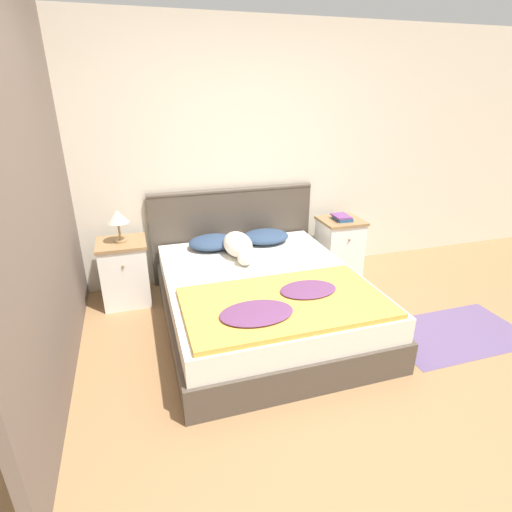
# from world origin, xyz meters

# --- Properties ---
(ground_plane) EXTENTS (16.00, 16.00, 0.00)m
(ground_plane) POSITION_xyz_m (0.00, 0.00, 0.00)
(ground_plane) COLOR #997047
(wall_back) EXTENTS (9.00, 0.06, 2.55)m
(wall_back) POSITION_xyz_m (0.00, 2.13, 1.27)
(wall_back) COLOR beige
(wall_back) RESTS_ON ground_plane
(wall_side_left) EXTENTS (0.06, 3.10, 2.55)m
(wall_side_left) POSITION_xyz_m (-1.52, 1.05, 1.27)
(wall_side_left) COLOR #706056
(wall_side_left) RESTS_ON ground_plane
(bed) EXTENTS (1.65, 2.00, 0.46)m
(bed) POSITION_xyz_m (0.03, 1.04, 0.23)
(bed) COLOR #4C4238
(bed) RESTS_ON ground_plane
(headboard) EXTENTS (1.73, 0.06, 0.98)m
(headboard) POSITION_xyz_m (0.03, 2.06, 0.51)
(headboard) COLOR #4C4238
(headboard) RESTS_ON ground_plane
(nightstand_left) EXTENTS (0.45, 0.43, 0.62)m
(nightstand_left) POSITION_xyz_m (-1.10, 1.79, 0.31)
(nightstand_left) COLOR white
(nightstand_left) RESTS_ON ground_plane
(nightstand_right) EXTENTS (0.45, 0.43, 0.62)m
(nightstand_right) POSITION_xyz_m (1.16, 1.79, 0.31)
(nightstand_right) COLOR white
(nightstand_right) RESTS_ON ground_plane
(pillow_left) EXTENTS (0.48, 0.38, 0.12)m
(pillow_left) POSITION_xyz_m (-0.24, 1.79, 0.52)
(pillow_left) COLOR navy
(pillow_left) RESTS_ON bed
(pillow_right) EXTENTS (0.48, 0.38, 0.12)m
(pillow_right) POSITION_xyz_m (0.30, 1.79, 0.52)
(pillow_right) COLOR navy
(pillow_right) RESTS_ON bed
(quilt) EXTENTS (1.47, 0.86, 0.07)m
(quilt) POSITION_xyz_m (0.02, 0.51, 0.48)
(quilt) COLOR gold
(quilt) RESTS_ON bed
(dog) EXTENTS (0.26, 0.65, 0.21)m
(dog) POSITION_xyz_m (-0.05, 1.53, 0.56)
(dog) COLOR silver
(dog) RESTS_ON bed
(book_stack) EXTENTS (0.18, 0.22, 0.05)m
(book_stack) POSITION_xyz_m (1.16, 1.78, 0.65)
(book_stack) COLOR #285689
(book_stack) RESTS_ON nightstand_right
(table_lamp) EXTENTS (0.20, 0.20, 0.30)m
(table_lamp) POSITION_xyz_m (-1.10, 1.79, 0.85)
(table_lamp) COLOR #9E7A4C
(table_lamp) RESTS_ON nightstand_left
(rug) EXTENTS (1.17, 0.70, 0.00)m
(rug) POSITION_xyz_m (1.53, 0.38, 0.00)
(rug) COLOR #604C75
(rug) RESTS_ON ground_plane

